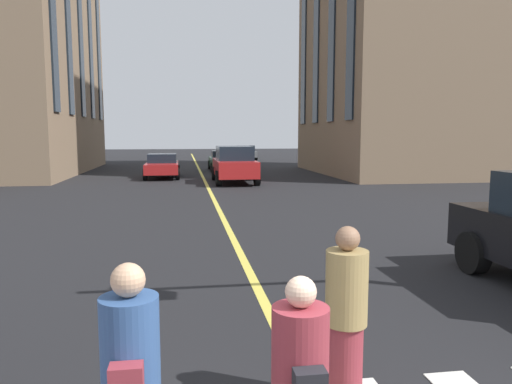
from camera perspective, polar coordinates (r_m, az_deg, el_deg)
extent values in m
cube|color=#D8C64C|center=(22.37, -5.56, 0.38)|extent=(80.00, 0.16, 0.01)
cube|color=#B21E1E|center=(25.02, -2.54, 2.87)|extent=(4.70, 1.95, 0.80)
cube|color=#19232D|center=(24.98, -2.55, 4.58)|extent=(2.59, 1.72, 0.70)
cylinder|color=black|center=(26.52, -4.91, 2.20)|extent=(0.76, 0.27, 0.76)
cylinder|color=black|center=(26.70, -0.89, 2.26)|extent=(0.76, 0.27, 0.76)
cylinder|color=black|center=(23.43, -4.41, 1.60)|extent=(0.76, 0.27, 0.76)
cylinder|color=black|center=(23.64, 0.12, 1.67)|extent=(0.76, 0.27, 0.76)
cylinder|color=black|center=(9.63, 24.05, -6.50)|extent=(0.76, 0.27, 0.76)
cube|color=slate|center=(47.26, -1.23, 4.48)|extent=(3.90, 1.75, 0.55)
cube|color=#19232D|center=(47.05, -1.20, 5.14)|extent=(1.64, 1.54, 0.55)
cylinder|color=black|center=(48.45, -2.42, 4.20)|extent=(0.60, 0.21, 0.60)
cylinder|color=black|center=(48.66, -0.45, 4.22)|extent=(0.60, 0.21, 0.60)
cylinder|color=black|center=(45.90, -2.07, 4.06)|extent=(0.60, 0.21, 0.60)
cylinder|color=black|center=(46.12, 0.01, 4.08)|extent=(0.60, 0.21, 0.60)
cube|color=#B21E1E|center=(28.35, -10.90, 2.84)|extent=(4.40, 1.80, 0.55)
cube|color=#19232D|center=(28.54, -10.91, 3.92)|extent=(1.85, 1.58, 0.50)
cylinder|color=black|center=(26.90, -9.17, 2.08)|extent=(0.64, 0.22, 0.64)
cylinder|color=black|center=(26.97, -12.84, 2.01)|extent=(0.64, 0.22, 0.64)
cylinder|color=black|center=(29.80, -9.12, 2.53)|extent=(0.64, 0.22, 0.64)
cylinder|color=black|center=(29.86, -12.44, 2.47)|extent=(0.64, 0.22, 0.64)
cube|color=#1E6038|center=(33.57, -3.83, 3.54)|extent=(4.40, 1.80, 0.55)
cube|color=#19232D|center=(33.32, -3.81, 4.42)|extent=(1.85, 1.58, 0.50)
cylinder|color=black|center=(34.97, -5.44, 3.21)|extent=(0.64, 0.22, 0.64)
cylinder|color=black|center=(35.11, -2.62, 3.25)|extent=(0.64, 0.22, 0.64)
cylinder|color=black|center=(32.08, -5.15, 2.89)|extent=(0.64, 0.22, 0.64)
cylinder|color=black|center=(32.23, -2.08, 2.93)|extent=(0.64, 0.22, 0.64)
cylinder|color=#2D4C7F|center=(3.39, -14.51, -17.22)|extent=(0.38, 0.38, 0.68)
sphere|color=tan|center=(3.23, -14.75, -9.93)|extent=(0.22, 0.22, 0.22)
cylinder|color=maroon|center=(4.79, 10.36, -19.35)|extent=(0.32, 0.32, 0.79)
cylinder|color=#997F4C|center=(4.51, 10.56, -10.94)|extent=(0.38, 0.38, 0.68)
sphere|color=#8C664C|center=(4.40, 10.69, -5.36)|extent=(0.22, 0.22, 0.22)
cylinder|color=maroon|center=(3.38, 5.19, -18.35)|extent=(0.38, 0.38, 0.64)
sphere|color=beige|center=(3.22, 5.27, -11.56)|extent=(0.21, 0.21, 0.21)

